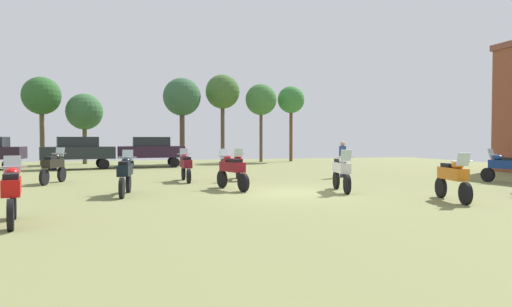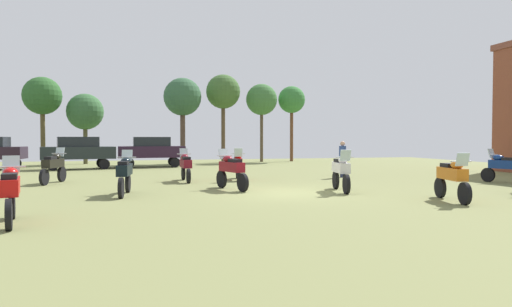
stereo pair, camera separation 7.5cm
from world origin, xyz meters
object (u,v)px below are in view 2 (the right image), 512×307
object	(u,v)px
tree_1	(292,101)
tree_4	(42,97)
motorcycle_5	(54,166)
car_2	(152,149)
tree_6	(85,112)
motorcycle_3	(341,171)
motorcycle_1	(504,166)
motorcycle_2	(231,170)
person_1	(343,156)
motorcycle_6	(452,177)
motorcycle_10	(10,191)
motorcycle_11	(238,164)
car_1	(78,150)
tree_2	(183,98)
tree_7	(223,93)
motorcycle_8	(125,173)
tree_3	(262,100)
motorcycle_9	(186,165)

from	to	relation	value
tree_1	tree_4	world-z (taller)	tree_4
motorcycle_5	car_2	bearing A→B (deg)	83.19
tree_6	motorcycle_3	bearing A→B (deg)	-63.50
car_2	tree_1	size ratio (longest dim) A/B	0.69
motorcycle_1	motorcycle_3	size ratio (longest dim) A/B	0.92
motorcycle_2	person_1	size ratio (longest dim) A/B	1.27
motorcycle_6	person_1	world-z (taller)	person_1
motorcycle_10	motorcycle_11	xyz separation A→B (m)	(7.23, 9.33, -0.01)
motorcycle_10	car_1	distance (m)	19.14
tree_2	tree_7	world-z (taller)	tree_7
motorcycle_8	tree_3	xyz separation A→B (m)	(10.37, 20.15, 4.28)
motorcycle_9	motorcycle_11	bearing A→B (deg)	2.13
motorcycle_3	motorcycle_6	world-z (taller)	motorcycle_3
car_1	tree_1	bearing A→B (deg)	-79.77
motorcycle_5	car_1	distance (m)	9.45
motorcycle_1	motorcycle_3	distance (m)	8.03
motorcycle_10	car_1	bearing A→B (deg)	81.26
person_1	tree_3	xyz separation A→B (m)	(0.26, 15.56, 3.99)
car_2	tree_6	size ratio (longest dim) A/B	0.83
motorcycle_8	motorcycle_11	world-z (taller)	motorcycle_8
person_1	tree_4	size ratio (longest dim) A/B	0.28
person_1	tree_7	world-z (taller)	tree_7
motorcycle_6	tree_1	bearing A→B (deg)	-85.03
motorcycle_10	tree_2	distance (m)	25.47
motorcycle_1	tree_1	distance (m)	20.84
car_1	tree_2	bearing A→B (deg)	-63.48
motorcycle_5	motorcycle_10	size ratio (longest dim) A/B	1.02
motorcycle_11	person_1	size ratio (longest dim) A/B	1.21
tree_2	tree_4	distance (m)	9.92
car_1	motorcycle_10	bearing A→B (deg)	171.96
motorcycle_6	tree_7	world-z (taller)	tree_7
person_1	tree_7	xyz separation A→B (m)	(-2.90, 15.66, 4.53)
motorcycle_5	motorcycle_10	world-z (taller)	motorcycle_5
motorcycle_9	motorcycle_6	bearing A→B (deg)	-52.07
car_1	person_1	distance (m)	16.41
motorcycle_2	tree_1	bearing A→B (deg)	48.18
motorcycle_3	motorcycle_6	distance (m)	3.85
tree_1	tree_4	bearing A→B (deg)	-178.01
person_1	tree_3	bearing A→B (deg)	-122.54
tree_2	motorcycle_8	bearing A→B (deg)	-101.33
tree_7	person_1	bearing A→B (deg)	-79.50
motorcycle_9	motorcycle_10	size ratio (longest dim) A/B	1.04
motorcycle_11	tree_4	bearing A→B (deg)	-43.78
motorcycle_5	tree_7	distance (m)	18.99
motorcycle_8	tree_6	size ratio (longest dim) A/B	0.44
car_1	tree_3	bearing A→B (deg)	-76.95
motorcycle_6	tree_4	distance (m)	28.72
motorcycle_6	tree_7	xyz separation A→B (m)	(-2.35, 24.31, 4.83)
motorcycle_3	car_1	bearing A→B (deg)	-43.81
car_2	tree_2	size ratio (longest dim) A/B	0.66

